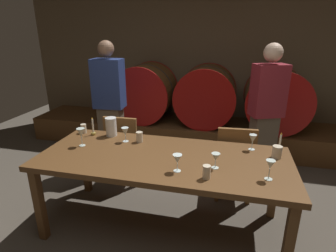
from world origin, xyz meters
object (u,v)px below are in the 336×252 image
(wine_glass_far_left, at_px, (81,133))
(cup_center_right, at_px, (207,172))
(chair_right, at_px, (235,159))
(pitcher, at_px, (111,127))
(wine_glass_left, at_px, (125,132))
(wine_barrel_center, at_px, (206,95))
(wine_glass_far_right, at_px, (270,165))
(wine_glass_center_right, at_px, (216,158))
(guest_left, at_px, (110,106))
(wine_glass_right, at_px, (253,139))
(cup_far_right, at_px, (277,152))
(wine_barrel_right, at_px, (276,99))
(guest_right, at_px, (266,112))
(dining_table, at_px, (163,163))
(cup_far_left, at_px, (84,129))
(chair_left, at_px, (124,145))
(wine_barrel_left, at_px, (146,92))
(candle_right, at_px, (279,147))
(wine_glass_center_left, at_px, (177,159))
(cup_center_left, at_px, (139,137))
(candle_left, at_px, (93,130))

(wine_glass_far_left, bearing_deg, cup_center_right, -15.33)
(chair_right, distance_m, pitcher, 1.39)
(wine_glass_left, bearing_deg, wine_barrel_center, 71.69)
(wine_barrel_center, distance_m, wine_glass_far_right, 2.42)
(pitcher, height_order, wine_glass_center_right, pitcher)
(guest_left, relative_size, pitcher, 8.59)
(wine_glass_right, height_order, cup_far_right, wine_glass_right)
(wine_barrel_right, xyz_separation_m, wine_glass_right, (-0.43, -1.78, 0.02))
(guest_right, bearing_deg, wine_barrel_center, -67.59)
(dining_table, bearing_deg, cup_far_left, 159.92)
(chair_left, height_order, wine_glass_far_right, wine_glass_far_right)
(wine_barrel_left, bearing_deg, wine_glass_left, -78.50)
(chair_left, distance_m, wine_glass_right, 1.56)
(wine_barrel_left, distance_m, wine_glass_center_right, 2.57)
(wine_barrel_right, bearing_deg, guest_right, -105.05)
(wine_glass_left, height_order, cup_center_right, wine_glass_left)
(candle_right, bearing_deg, wine_glass_left, -176.96)
(guest_right, relative_size, wine_glass_left, 11.36)
(guest_left, xyz_separation_m, wine_glass_far_right, (1.86, -1.25, 0.00))
(wine_glass_far_left, bearing_deg, wine_glass_center_left, -15.59)
(candle_right, xyz_separation_m, cup_far_left, (-2.01, 0.04, -0.01))
(chair_left, relative_size, guest_left, 0.51)
(guest_right, distance_m, cup_center_left, 1.64)
(pitcher, distance_m, cup_far_left, 0.33)
(pitcher, height_order, wine_glass_right, pitcher)
(wine_barrel_center, height_order, wine_glass_far_left, wine_barrel_center)
(dining_table, distance_m, wine_glass_far_left, 0.85)
(dining_table, bearing_deg, cup_center_right, -35.77)
(candle_right, distance_m, cup_center_right, 0.86)
(wine_barrel_left, xyz_separation_m, wine_glass_center_right, (1.30, -2.22, 0.01))
(wine_barrel_left, relative_size, candle_right, 4.59)
(dining_table, distance_m, cup_center_left, 0.43)
(candle_left, xyz_separation_m, wine_glass_far_left, (0.03, -0.29, 0.08))
(guest_left, height_order, wine_glass_right, guest_left)
(chair_left, height_order, cup_center_left, chair_left)
(wine_glass_center_left, height_order, wine_glass_far_right, wine_glass_far_right)
(cup_center_left, bearing_deg, chair_left, 128.41)
(candle_left, distance_m, cup_far_right, 1.85)
(guest_left, relative_size, guest_right, 1.01)
(candle_right, height_order, cup_far_left, candle_right)
(wine_barrel_center, distance_m, cup_far_right, 2.07)
(candle_left, bearing_deg, cup_center_left, -7.32)
(wine_glass_far_left, bearing_deg, pitcher, 62.65)
(wine_glass_far_right, distance_m, cup_far_left, 1.95)
(wine_barrel_center, xyz_separation_m, chair_right, (0.48, -1.45, -0.36))
(wine_glass_right, bearing_deg, cup_center_right, -119.90)
(wine_glass_far_right, height_order, cup_far_left, wine_glass_far_right)
(chair_left, xyz_separation_m, wine_glass_left, (0.22, -0.48, 0.38))
(guest_left, relative_size, wine_glass_center_left, 11.80)
(pitcher, distance_m, cup_far_right, 1.65)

